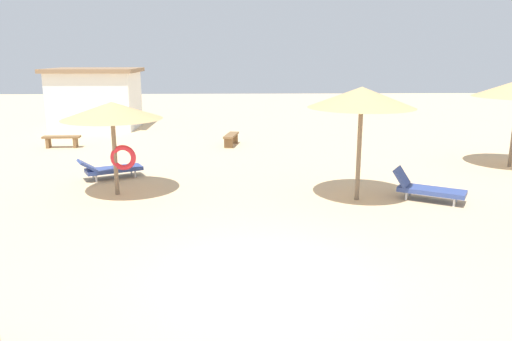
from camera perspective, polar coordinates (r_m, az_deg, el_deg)
ground_plane at (r=8.80m, az=0.65°, el=-12.24°), size 80.00×80.00×0.00m
parasol_2 at (r=13.74m, az=-16.37°, el=6.55°), size 2.68×2.68×2.56m
parasol_4 at (r=12.92m, az=12.18°, el=8.27°), size 2.76×2.76×2.99m
lounger_2 at (r=15.93m, az=-16.66°, el=0.19°), size 1.98×1.44×0.67m
lounger_4 at (r=13.77m, az=19.18°, el=-1.98°), size 1.91×1.50×0.81m
bench_0 at (r=21.86m, az=-21.64°, el=3.38°), size 1.51×0.46×0.49m
bench_1 at (r=20.81m, az=-2.91°, el=3.84°), size 0.66×1.55×0.49m
beach_cabana at (r=26.87m, az=-18.12°, el=7.99°), size 4.49×3.55×3.08m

